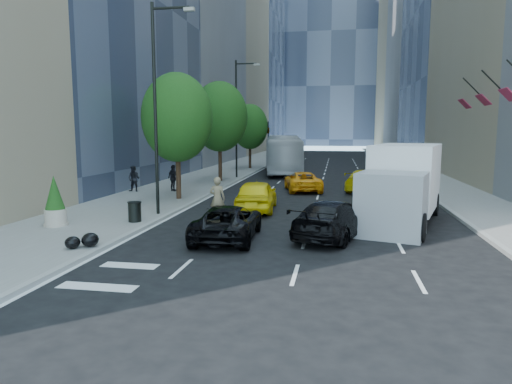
% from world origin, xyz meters
% --- Properties ---
extents(ground, '(160.00, 160.00, 0.00)m').
position_xyz_m(ground, '(0.00, 0.00, 0.00)').
color(ground, black).
rests_on(ground, ground).
extents(sidewalk_left, '(6.00, 120.00, 0.15)m').
position_xyz_m(sidewalk_left, '(-9.00, 30.00, 0.07)').
color(sidewalk_left, slate).
rests_on(sidewalk_left, ground).
extents(sidewalk_right, '(4.00, 120.00, 0.15)m').
position_xyz_m(sidewalk_right, '(10.00, 30.00, 0.07)').
color(sidewalk_right, slate).
rests_on(sidewalk_right, ground).
extents(tower_left_end, '(20.00, 28.00, 60.00)m').
position_xyz_m(tower_left_end, '(-22.00, 92.00, 30.00)').
color(tower_left_end, '#30374B').
rests_on(tower_left_end, ground).
extents(tower_right_far, '(20.00, 24.00, 50.00)m').
position_xyz_m(tower_right_far, '(22.00, 98.00, 25.00)').
color(tower_right_far, gray).
rests_on(tower_right_far, ground).
extents(lamp_near, '(2.13, 0.22, 10.00)m').
position_xyz_m(lamp_near, '(-6.32, 4.00, 5.81)').
color(lamp_near, black).
rests_on(lamp_near, sidewalk_left).
extents(lamp_far, '(2.13, 0.22, 10.00)m').
position_xyz_m(lamp_far, '(-6.32, 22.00, 5.81)').
color(lamp_far, black).
rests_on(lamp_far, sidewalk_left).
extents(tree_near, '(4.20, 4.20, 7.46)m').
position_xyz_m(tree_near, '(-7.20, 9.00, 4.97)').
color(tree_near, black).
rests_on(tree_near, sidewalk_left).
extents(tree_mid, '(4.50, 4.50, 7.99)m').
position_xyz_m(tree_mid, '(-7.20, 19.00, 5.32)').
color(tree_mid, black).
rests_on(tree_mid, sidewalk_left).
extents(tree_far, '(3.90, 3.90, 6.92)m').
position_xyz_m(tree_far, '(-7.20, 32.00, 4.62)').
color(tree_far, black).
rests_on(tree_far, sidewalk_left).
extents(traffic_signal, '(2.48, 0.53, 5.20)m').
position_xyz_m(traffic_signal, '(-6.40, 40.00, 4.23)').
color(traffic_signal, black).
rests_on(traffic_signal, sidewalk_left).
extents(facade_flags, '(1.85, 13.30, 2.05)m').
position_xyz_m(facade_flags, '(10.64, 10.00, 6.18)').
color(facade_flags, black).
rests_on(facade_flags, ground).
extents(skateboarder, '(0.73, 0.48, 1.99)m').
position_xyz_m(skateboarder, '(-3.20, 3.00, 0.99)').
color(skateboarder, '#7B6A4D').
rests_on(skateboarder, ground).
extents(black_sedan_lincoln, '(2.44, 4.94, 1.35)m').
position_xyz_m(black_sedan_lincoln, '(-2.00, 0.02, 0.67)').
color(black_sedan_lincoln, black).
rests_on(black_sedan_lincoln, ground).
extents(black_sedan_mercedes, '(3.56, 5.53, 1.49)m').
position_xyz_m(black_sedan_mercedes, '(2.05, 1.00, 0.75)').
color(black_sedan_mercedes, black).
rests_on(black_sedan_mercedes, ground).
extents(taxi_a, '(2.27, 4.96, 1.65)m').
position_xyz_m(taxi_a, '(-2.00, 6.50, 0.83)').
color(taxi_a, yellow).
rests_on(taxi_a, ground).
extents(taxi_b, '(1.89, 4.15, 1.32)m').
position_xyz_m(taxi_b, '(4.20, 10.77, 0.66)').
color(taxi_b, yellow).
rests_on(taxi_b, ground).
extents(taxi_c, '(3.21, 5.24, 1.36)m').
position_xyz_m(taxi_c, '(-0.17, 14.92, 0.68)').
color(taxi_c, '#FB9F0D').
rests_on(taxi_c, ground).
extents(taxi_d, '(3.42, 5.63, 1.53)m').
position_xyz_m(taxi_d, '(4.20, 15.50, 0.76)').
color(taxi_d, '#D7BF0B').
rests_on(taxi_d, ground).
extents(city_bus, '(5.21, 13.75, 3.74)m').
position_xyz_m(city_bus, '(-3.20, 28.37, 1.87)').
color(city_bus, silver).
rests_on(city_bus, ground).
extents(box_truck, '(4.63, 7.91, 3.57)m').
position_xyz_m(box_truck, '(5.09, 4.32, 1.82)').
color(box_truck, white).
rests_on(box_truck, ground).
extents(pedestrian_a, '(0.88, 0.70, 1.74)m').
position_xyz_m(pedestrian_a, '(-11.20, 11.45, 1.02)').
color(pedestrian_a, black).
rests_on(pedestrian_a, sidewalk_left).
extents(pedestrian_b, '(1.11, 0.93, 1.78)m').
position_xyz_m(pedestrian_b, '(-8.69, 12.15, 1.04)').
color(pedestrian_b, black).
rests_on(pedestrian_b, sidewalk_left).
extents(trash_can, '(0.58, 0.58, 0.86)m').
position_xyz_m(trash_can, '(-6.76, 1.92, 0.58)').
color(trash_can, black).
rests_on(trash_can, sidewalk_left).
extents(planter_shrub, '(0.91, 0.91, 2.18)m').
position_xyz_m(planter_shrub, '(-9.73, 0.49, 1.19)').
color(planter_shrub, '#BDB09D').
rests_on(planter_shrub, sidewalk_left).
extents(garbage_bags, '(1.00, 0.97, 0.50)m').
position_xyz_m(garbage_bags, '(-6.55, -2.70, 0.39)').
color(garbage_bags, black).
rests_on(garbage_bags, sidewalk_left).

